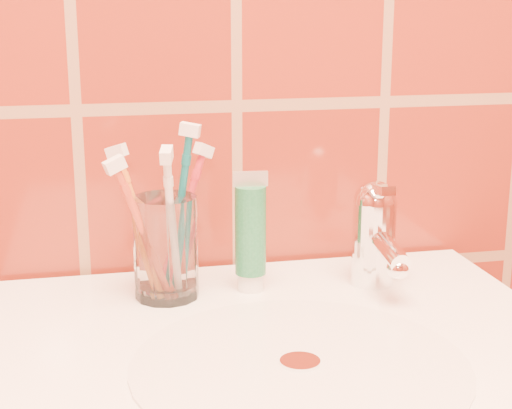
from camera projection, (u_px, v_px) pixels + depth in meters
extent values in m
cylinder|color=silver|center=(300.00, 364.00, 0.69)|extent=(0.30, 0.30, 0.00)
cylinder|color=white|center=(300.00, 362.00, 0.69)|extent=(0.04, 0.04, 0.00)
cylinder|color=white|center=(166.00, 247.00, 0.84)|extent=(0.08, 0.08, 0.11)
cylinder|color=white|center=(251.00, 281.00, 0.87)|extent=(0.03, 0.03, 0.02)
cylinder|color=#176339|center=(251.00, 230.00, 0.85)|extent=(0.03, 0.03, 0.10)
cube|color=beige|center=(250.00, 179.00, 0.84)|extent=(0.04, 0.00, 0.02)
cylinder|color=white|center=(373.00, 243.00, 0.88)|extent=(0.05, 0.05, 0.09)
sphere|color=white|center=(375.00, 202.00, 0.87)|extent=(0.05, 0.05, 0.05)
cylinder|color=white|center=(386.00, 247.00, 0.84)|extent=(0.02, 0.09, 0.03)
cube|color=white|center=(380.00, 189.00, 0.85)|extent=(0.02, 0.06, 0.01)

